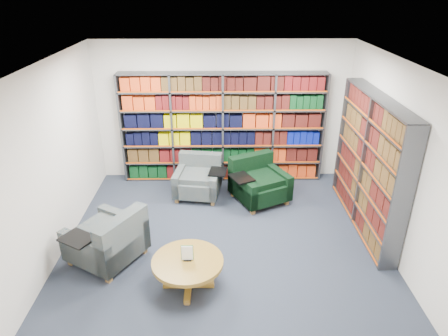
{
  "coord_description": "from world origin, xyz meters",
  "views": [
    {
      "loc": [
        -0.08,
        -5.19,
        3.8
      ],
      "look_at": [
        0.0,
        0.6,
        1.05
      ],
      "focal_mm": 32.0,
      "sensor_mm": 36.0,
      "label": 1
    }
  ],
  "objects_px": {
    "chair_teal_left": "(199,179)",
    "chair_green_right": "(257,183)",
    "chair_teal_front": "(110,242)",
    "coffee_table": "(188,266)"
  },
  "relations": [
    {
      "from": "chair_green_right",
      "to": "coffee_table",
      "type": "relative_size",
      "value": 1.26
    },
    {
      "from": "chair_teal_left",
      "to": "chair_green_right",
      "type": "distance_m",
      "value": 1.13
    },
    {
      "from": "chair_teal_left",
      "to": "chair_green_right",
      "type": "relative_size",
      "value": 0.86
    },
    {
      "from": "chair_teal_left",
      "to": "chair_green_right",
      "type": "bearing_deg",
      "value": -11.01
    },
    {
      "from": "chair_teal_front",
      "to": "coffee_table",
      "type": "height_order",
      "value": "chair_teal_front"
    },
    {
      "from": "chair_green_right",
      "to": "chair_teal_left",
      "type": "bearing_deg",
      "value": 168.99
    },
    {
      "from": "chair_teal_left",
      "to": "coffee_table",
      "type": "height_order",
      "value": "chair_teal_left"
    },
    {
      "from": "chair_teal_front",
      "to": "coffee_table",
      "type": "xyz_separation_m",
      "value": [
        1.17,
        -0.59,
        0.02
      ]
    },
    {
      "from": "chair_teal_left",
      "to": "coffee_table",
      "type": "distance_m",
      "value": 2.65
    },
    {
      "from": "chair_teal_left",
      "to": "chair_teal_front",
      "type": "height_order",
      "value": "chair_teal_front"
    }
  ]
}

